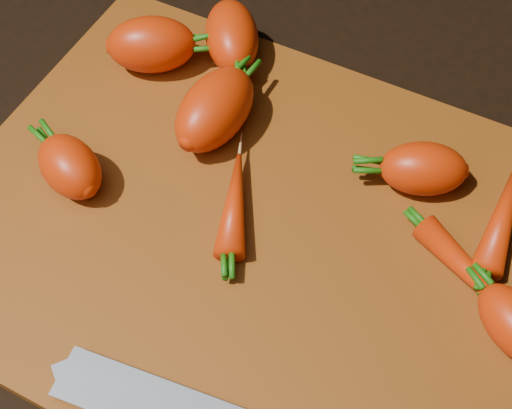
% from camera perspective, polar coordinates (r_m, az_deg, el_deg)
% --- Properties ---
extents(ground, '(2.00, 2.00, 0.01)m').
position_cam_1_polar(ground, '(0.60, -0.43, -2.57)').
color(ground, black).
extents(cutting_board, '(0.50, 0.40, 0.01)m').
position_cam_1_polar(cutting_board, '(0.59, -0.44, -2.02)').
color(cutting_board, brown).
rests_on(cutting_board, ground).
extents(carrot_0, '(0.10, 0.09, 0.05)m').
position_cam_1_polar(carrot_0, '(0.69, -8.37, 12.54)').
color(carrot_0, '#C52500').
rests_on(carrot_0, cutting_board).
extents(carrot_1, '(0.08, 0.07, 0.05)m').
position_cam_1_polar(carrot_1, '(0.61, -14.67, 2.95)').
color(carrot_1, '#C52500').
rests_on(carrot_1, cutting_board).
extents(carrot_2, '(0.09, 0.10, 0.05)m').
position_cam_1_polar(carrot_2, '(0.69, -1.95, 13.31)').
color(carrot_2, '#C52500').
rests_on(carrot_2, cutting_board).
extents(carrot_3, '(0.06, 0.10, 0.06)m').
position_cam_1_polar(carrot_3, '(0.62, -3.31, 7.62)').
color(carrot_3, '#C52500').
rests_on(carrot_3, cutting_board).
extents(carrot_4, '(0.08, 0.07, 0.05)m').
position_cam_1_polar(carrot_4, '(0.60, 13.24, 2.81)').
color(carrot_4, '#C52500').
rests_on(carrot_4, cutting_board).
extents(carrot_6, '(0.03, 0.13, 0.03)m').
position_cam_1_polar(carrot_6, '(0.61, 19.29, -0.42)').
color(carrot_6, '#C52500').
rests_on(carrot_6, cutting_board).
extents(carrot_7, '(0.13, 0.08, 0.02)m').
position_cam_1_polar(carrot_7, '(0.57, 17.78, -6.29)').
color(carrot_7, '#C52500').
rests_on(carrot_7, cutting_board).
extents(carrot_8, '(0.06, 0.10, 0.03)m').
position_cam_1_polar(carrot_8, '(0.58, -1.73, 0.16)').
color(carrot_8, '#C52500').
rests_on(carrot_8, cutting_board).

